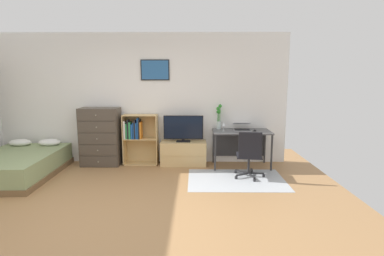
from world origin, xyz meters
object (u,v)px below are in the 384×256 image
bookshelf (138,135)px  bed (17,165)px  laptop (242,127)px  tv_stand (184,153)px  office_chair (249,153)px  dresser (101,137)px  television (183,129)px  bamboo_vase (219,117)px  desk (241,136)px  wine_glass (224,124)px  computer_mouse (255,130)px

bookshelf → bed: bearing=-158.4°
bed → laptop: bearing=8.3°
tv_stand → office_chair: 1.49m
dresser → bookshelf: dresser is taller
television → laptop: television is taller
bamboo_vase → bed: bearing=-166.7°
desk → wine_glass: (-0.37, -0.11, 0.27)m
laptop → bamboo_vase: (-0.47, 0.12, 0.20)m
bed → dresser: (1.32, 0.76, 0.38)m
desk → bamboo_vase: 0.61m
dresser → desk: size_ratio=1.03×
office_chair → computer_mouse: size_ratio=8.27×
tv_stand → wine_glass: (0.80, -0.15, 0.63)m
bed → tv_stand: bearing=12.3°
office_chair → bookshelf: bearing=163.1°
desk → laptop: laptop is taller
bamboo_vase → desk: bearing=-18.7°
laptop → wine_glass: wine_glass is taller
desk → bamboo_vase: size_ratio=2.24×
bookshelf → wine_glass: 1.79m
tv_stand → dresser: bearing=-179.5°
tv_stand → laptop: laptop is taller
television → office_chair: size_ratio=0.94×
dresser → bed: bearing=-150.1°
office_chair → bamboo_vase: (-0.48, 0.95, 0.54)m
tv_stand → computer_mouse: computer_mouse is taller
tv_stand → bamboo_vase: bamboo_vase is taller
bed → dresser: 1.57m
desk → wine_glass: wine_glass is taller
bamboo_vase → wine_glass: size_ratio=2.85×
bed → television: (3.02, 0.75, 0.55)m
bookshelf → laptop: bookshelf is taller
bookshelf → dresser: bearing=-175.1°
bamboo_vase → wine_glass: 0.30m
tv_stand → desk: 1.23m
tv_stand → office_chair: bearing=-34.8°
tv_stand → desk: size_ratio=0.81×
desk → office_chair: size_ratio=1.34×
bed → computer_mouse: size_ratio=19.20×
bed → tv_stand: size_ratio=2.14×
bed → television: size_ratio=2.47×
bookshelf → tv_stand: bearing=-3.0°
desk → laptop: size_ratio=2.98×
bookshelf → desk: bookshelf is taller
bamboo_vase → wine_glass: bearing=-73.9°
bed → laptop: (4.22, 0.77, 0.58)m
dresser → television: size_ratio=1.47×
bookshelf → wine_glass: bearing=-6.4°
office_chair → laptop: size_ratio=2.23×
bamboo_vase → tv_stand: bearing=-171.0°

